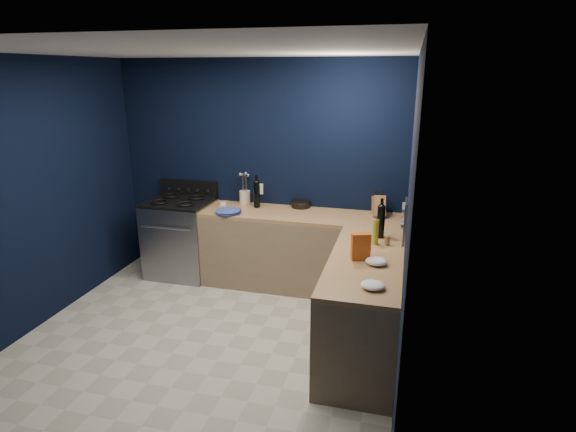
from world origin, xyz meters
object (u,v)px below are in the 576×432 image
(plate_stack, at_px, (228,212))
(knife_block, at_px, (379,206))
(crouton_bag, at_px, (361,247))
(utensil_crock, at_px, (245,197))
(gas_range, at_px, (181,239))

(plate_stack, relative_size, knife_block, 1.24)
(knife_block, height_order, crouton_bag, knife_block)
(utensil_crock, xyz_separation_m, crouton_bag, (1.55, -1.41, 0.04))
(crouton_bag, bearing_deg, utensil_crock, 118.59)
(crouton_bag, bearing_deg, plate_stack, 129.30)
(utensil_crock, bearing_deg, crouton_bag, -42.34)
(plate_stack, height_order, crouton_bag, crouton_bag)
(utensil_crock, distance_m, knife_block, 1.61)
(utensil_crock, distance_m, crouton_bag, 2.10)
(gas_range, xyz_separation_m, plate_stack, (0.71, -0.18, 0.46))
(utensil_crock, relative_size, knife_block, 0.71)
(utensil_crock, bearing_deg, gas_range, -162.15)
(gas_range, bearing_deg, knife_block, 3.48)
(gas_range, height_order, knife_block, knife_block)
(plate_stack, distance_m, crouton_bag, 1.89)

